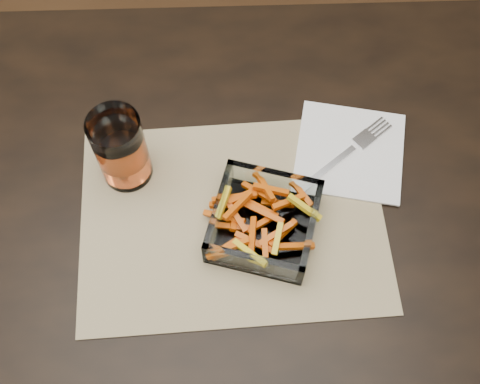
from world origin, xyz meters
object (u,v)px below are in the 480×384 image
tumbler (121,151)px  fork (349,151)px  glass_bowl (264,223)px  dining_table (178,259)px

tumbler → fork: size_ratio=0.86×
glass_bowl → fork: glass_bowl is taller
fork → tumbler: bearing=-124.8°
dining_table → glass_bowl: 0.18m
dining_table → tumbler: 0.20m
glass_bowl → tumbler: 0.23m
dining_table → glass_bowl: (0.13, 0.01, 0.11)m
dining_table → tumbler: tumbler is taller
tumbler → fork: tumbler is taller
tumbler → fork: (0.34, 0.02, -0.06)m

